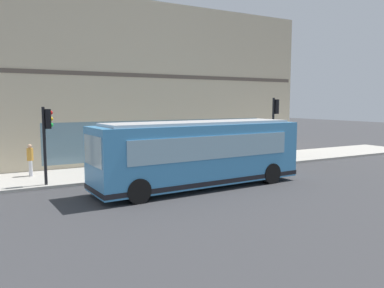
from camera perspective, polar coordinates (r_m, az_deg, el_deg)
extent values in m
plane|color=#38383A|center=(18.79, 4.79, -5.82)|extent=(120.00, 120.00, 0.00)
cube|color=#B2ADA3|center=(22.84, -1.87, -3.45)|extent=(4.36, 40.00, 0.15)
cube|color=beige|center=(28.83, -8.16, 8.52)|extent=(9.37, 21.51, 10.19)
cube|color=brown|center=(24.67, -4.40, 10.15)|extent=(0.36, 21.08, 0.24)
cube|color=slate|center=(24.63, -4.23, 0.82)|extent=(0.12, 15.05, 2.40)
cube|color=#3F8CC6|center=(17.44, 1.18, -1.39)|extent=(3.03, 10.12, 2.70)
cube|color=silver|center=(17.31, 1.19, 3.24)|extent=(2.61, 9.10, 0.12)
cube|color=#8CB2C6|center=(15.27, -14.68, -0.99)|extent=(2.20, 0.20, 1.20)
cube|color=#8CB2C6|center=(18.47, -0.96, 0.28)|extent=(0.50, 8.19, 1.00)
cube|color=#8CB2C6|center=(16.35, 3.61, -0.50)|extent=(0.50, 8.19, 1.00)
cube|color=black|center=(17.64, 1.18, -5.16)|extent=(3.08, 10.16, 0.20)
cylinder|color=black|center=(17.04, -11.23, -5.45)|extent=(0.35, 1.01, 1.00)
cylinder|color=black|center=(14.95, -8.10, -7.03)|extent=(0.35, 1.01, 1.00)
cylinder|color=black|center=(20.52, 7.41, -3.40)|extent=(0.35, 1.01, 1.00)
cylinder|color=black|center=(18.82, 11.85, -4.35)|extent=(0.35, 1.01, 1.00)
cylinder|color=black|center=(24.22, 12.12, 2.01)|extent=(0.14, 0.14, 4.08)
cube|color=black|center=(24.29, 12.54, 5.53)|extent=(0.32, 0.24, 0.90)
sphere|color=red|center=(24.37, 12.79, 6.19)|extent=(0.20, 0.20, 0.20)
sphere|color=yellow|center=(24.37, 12.77, 5.53)|extent=(0.20, 0.20, 0.20)
sphere|color=green|center=(24.38, 12.76, 4.87)|extent=(0.20, 0.20, 0.20)
cylinder|color=black|center=(18.53, -21.36, -0.31)|extent=(0.14, 0.14, 3.59)
cube|color=black|center=(18.47, -20.93, 3.56)|extent=(0.32, 0.24, 0.90)
sphere|color=red|center=(18.48, -20.57, 4.44)|extent=(0.20, 0.20, 0.20)
sphere|color=yellow|center=(18.48, -20.53, 3.58)|extent=(0.20, 0.20, 0.20)
sphere|color=green|center=(18.50, -20.50, 2.71)|extent=(0.20, 0.20, 0.20)
cylinder|color=yellow|center=(20.87, -4.74, -3.41)|extent=(0.24, 0.24, 0.55)
sphere|color=yellow|center=(20.82, -4.75, -2.45)|extent=(0.22, 0.22, 0.22)
cylinder|color=yellow|center=(20.93, -4.32, -3.24)|extent=(0.10, 0.12, 0.10)
cylinder|color=yellow|center=(21.02, -4.93, -3.21)|extent=(0.12, 0.10, 0.10)
cylinder|color=silver|center=(21.34, -23.24, -3.34)|extent=(0.14, 0.14, 0.80)
cylinder|color=silver|center=(21.17, -23.12, -3.41)|extent=(0.14, 0.14, 0.80)
cylinder|color=gold|center=(21.16, -23.26, -1.45)|extent=(0.32, 0.32, 0.64)
sphere|color=tan|center=(21.11, -23.31, -0.30)|extent=(0.22, 0.22, 0.22)
cylinder|color=#8C3F8C|center=(22.46, 3.02, -2.34)|extent=(0.14, 0.14, 0.84)
cylinder|color=#8C3F8C|center=(22.29, 2.85, -2.40)|extent=(0.14, 0.14, 0.84)
cylinder|color=gold|center=(22.28, 2.94, -0.45)|extent=(0.32, 0.32, 0.67)
sphere|color=#9E704C|center=(22.23, 2.95, 0.69)|extent=(0.23, 0.23, 0.23)
cube|color=#263F99|center=(23.53, 1.37, -1.87)|extent=(0.44, 0.40, 0.90)
cube|color=#8CB2C6|center=(23.61, 1.81, -1.40)|extent=(0.35, 0.03, 0.30)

